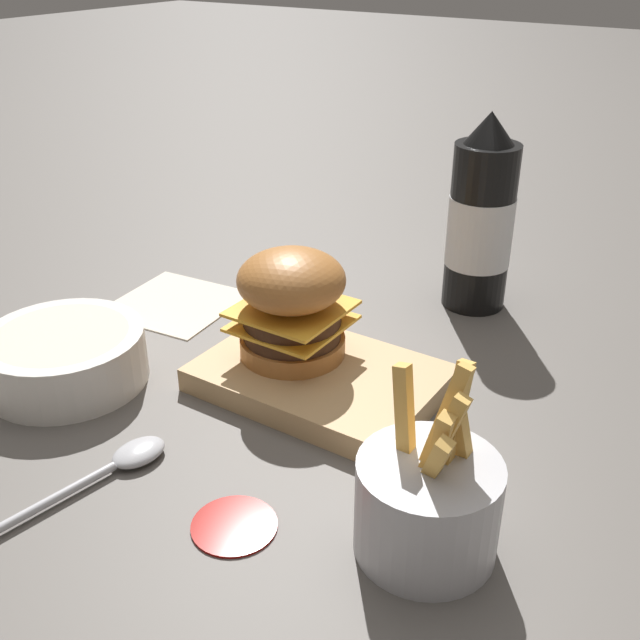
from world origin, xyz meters
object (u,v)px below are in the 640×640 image
object	(u,v)px
side_bowl	(65,356)
spoon	(121,462)
ketchup_bottle	(481,222)
fries_basket	(428,502)
burger	(292,303)
serving_board	(320,378)

from	to	relation	value
side_bowl	spoon	distance (m)	0.16
side_bowl	spoon	bearing A→B (deg)	154.98
ketchup_bottle	fries_basket	xyz separation A→B (m)	(-0.12, 0.38, -0.06)
burger	serving_board	bearing A→B (deg)	166.58
ketchup_bottle	side_bowl	xyz separation A→B (m)	(0.26, 0.37, -0.07)
ketchup_bottle	fries_basket	bearing A→B (deg)	108.28
fries_basket	spoon	size ratio (longest dim) A/B	0.91
serving_board	spoon	bearing A→B (deg)	69.69
serving_board	side_bowl	xyz separation A→B (m)	(0.21, 0.12, 0.02)
serving_board	side_bowl	bearing A→B (deg)	29.87
serving_board	spoon	xyz separation A→B (m)	(0.07, 0.19, -0.00)
burger	fries_basket	size ratio (longest dim) A/B	0.73
spoon	serving_board	bearing A→B (deg)	-10.82
serving_board	ketchup_bottle	xyz separation A→B (m)	(-0.05, -0.25, 0.09)
ketchup_bottle	side_bowl	size ratio (longest dim) A/B	1.45
burger	side_bowl	bearing A→B (deg)	36.88
serving_board	fries_basket	size ratio (longest dim) A/B	1.52
serving_board	fries_basket	distance (m)	0.22
side_bowl	spoon	size ratio (longest dim) A/B	0.96
fries_basket	serving_board	bearing A→B (deg)	-36.88
burger	fries_basket	distance (m)	0.25
burger	ketchup_bottle	world-z (taller)	ketchup_bottle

